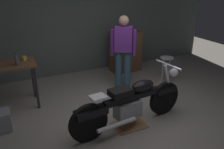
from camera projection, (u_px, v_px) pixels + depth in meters
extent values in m
plane|color=gray|center=(129.00, 121.00, 4.14)|extent=(12.00, 12.00, 0.00)
cube|color=#56605B|center=(78.00, 14.00, 5.91)|extent=(8.00, 0.12, 3.10)
cylinder|color=#2D2D33|center=(37.00, 88.00, 4.42)|extent=(0.05, 0.05, 0.86)
cylinder|color=#2D2D33|center=(33.00, 79.00, 4.85)|extent=(0.05, 0.05, 0.86)
cylinder|color=black|center=(164.00, 98.00, 4.27)|extent=(0.64, 0.14, 0.64)
cylinder|color=black|center=(89.00, 123.00, 3.52)|extent=(0.64, 0.14, 0.64)
cube|color=black|center=(165.00, 90.00, 4.20)|extent=(0.45, 0.19, 0.10)
cube|color=black|center=(91.00, 112.00, 3.48)|extent=(0.54, 0.24, 0.12)
cube|color=gray|center=(128.00, 109.00, 3.87)|extent=(0.46, 0.29, 0.28)
cube|color=black|center=(133.00, 97.00, 3.83)|extent=(1.10, 0.22, 0.10)
ellipsoid|color=black|center=(143.00, 86.00, 3.87)|extent=(0.46, 0.27, 0.20)
cube|color=black|center=(120.00, 92.00, 3.66)|extent=(0.38, 0.28, 0.10)
cube|color=silver|center=(98.00, 97.00, 3.46)|extent=(0.26, 0.22, 0.03)
cylinder|color=silver|center=(168.00, 81.00, 4.17)|extent=(0.27, 0.08, 0.68)
cylinder|color=silver|center=(168.00, 65.00, 4.03)|extent=(0.10, 0.60, 0.03)
sphere|color=silver|center=(174.00, 72.00, 4.17)|extent=(0.16, 0.16, 0.16)
cylinder|color=silver|center=(117.00, 125.00, 3.66)|extent=(0.70, 0.15, 0.07)
cylinder|color=#365F77|center=(127.00, 70.00, 5.29)|extent=(0.15, 0.15, 0.88)
cylinder|color=#365F77|center=(119.00, 70.00, 5.31)|extent=(0.15, 0.15, 0.88)
cube|color=#72339E|center=(123.00, 39.00, 5.03)|extent=(0.44, 0.39, 0.56)
cylinder|color=#72339E|center=(134.00, 43.00, 5.03)|extent=(0.09, 0.09, 0.58)
cylinder|color=#72339E|center=(113.00, 42.00, 5.09)|extent=(0.09, 0.09, 0.58)
sphere|color=tan|center=(124.00, 21.00, 4.88)|extent=(0.22, 0.22, 0.22)
cylinder|color=#B2B2B7|center=(167.00, 58.00, 5.52)|extent=(0.32, 0.32, 0.02)
cylinder|color=#B2B2B7|center=(169.00, 70.00, 5.69)|extent=(0.02, 0.02, 0.62)
cylinder|color=#B2B2B7|center=(163.00, 69.00, 5.73)|extent=(0.02, 0.02, 0.62)
cylinder|color=#B2B2B7|center=(162.00, 71.00, 5.60)|extent=(0.02, 0.02, 0.62)
cylinder|color=#B2B2B7|center=(169.00, 72.00, 5.55)|extent=(0.02, 0.02, 0.62)
cube|color=brown|center=(125.00, 51.00, 6.31)|extent=(0.80, 0.44, 1.10)
sphere|color=tan|center=(130.00, 43.00, 6.01)|extent=(0.04, 0.04, 0.04)
sphere|color=tan|center=(129.00, 54.00, 6.12)|extent=(0.04, 0.04, 0.04)
sphere|color=tan|center=(129.00, 64.00, 6.23)|extent=(0.04, 0.04, 0.04)
cube|color=olive|center=(130.00, 125.00, 4.02)|extent=(0.56, 0.40, 0.01)
cylinder|color=yellow|center=(24.00, 58.00, 4.48)|extent=(0.07, 0.07, 0.09)
torus|color=yellow|center=(26.00, 58.00, 4.49)|extent=(0.05, 0.01, 0.05)
cylinder|color=#3F4C59|center=(17.00, 60.00, 4.21)|extent=(0.06, 0.06, 0.18)
cylinder|color=#3F4C59|center=(16.00, 54.00, 4.17)|extent=(0.03, 0.03, 0.05)
cylinder|color=black|center=(15.00, 53.00, 4.16)|extent=(0.03, 0.03, 0.01)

